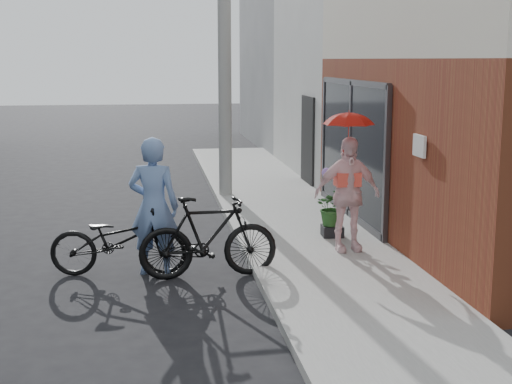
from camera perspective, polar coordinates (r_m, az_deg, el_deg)
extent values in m
plane|color=black|center=(9.57, -5.15, -7.67)|extent=(80.00, 80.00, 0.00)
cube|color=gray|center=(11.75, 4.54, -3.90)|extent=(2.20, 24.00, 0.12)
cube|color=#9E9E99|center=(11.55, -1.09, -4.12)|extent=(0.12, 24.00, 0.12)
cube|color=black|center=(13.20, 7.64, 3.39)|extent=(0.06, 3.80, 2.40)
cube|color=white|center=(10.04, 12.94, 3.62)|extent=(0.04, 0.40, 0.30)
cube|color=silver|center=(19.66, 14.84, 11.71)|extent=(8.00, 6.00, 7.00)
cube|color=gray|center=(26.24, 8.69, 11.56)|extent=(8.00, 8.00, 7.00)
cylinder|color=#9E9E99|center=(15.17, -2.54, 12.49)|extent=(0.28, 0.28, 7.00)
imported|color=#6B8ABF|center=(10.01, -8.19, -1.15)|extent=(0.81, 0.64, 1.95)
imported|color=black|center=(10.14, -10.94, -3.82)|extent=(1.97, 0.88, 1.00)
imported|color=black|center=(9.84, -3.83, -3.64)|extent=(1.94, 0.65, 1.15)
imported|color=#F8D0D3|center=(10.81, 7.30, -0.17)|extent=(1.04, 0.48, 1.74)
imported|color=red|center=(10.65, 7.45, 6.13)|extent=(0.73, 0.73, 0.64)
cube|color=black|center=(11.81, 6.11, -3.11)|extent=(0.36, 0.36, 0.18)
imported|color=#295823|center=(11.72, 6.15, -1.20)|extent=(0.56, 0.49, 0.63)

